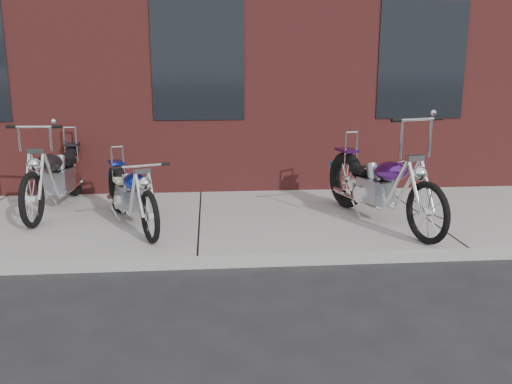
{
  "coord_description": "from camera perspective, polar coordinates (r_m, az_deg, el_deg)",
  "views": [
    {
      "loc": [
        0.15,
        -5.48,
        2.13
      ],
      "look_at": [
        0.7,
        0.8,
        0.65
      ],
      "focal_mm": 38.0,
      "sensor_mm": 36.0,
      "label": 1
    }
  ],
  "objects": [
    {
      "name": "ground",
      "position": [
        5.88,
        -6.15,
        -8.1
      ],
      "size": [
        120.0,
        120.0,
        0.0
      ],
      "primitive_type": "plane",
      "color": "black",
      "rests_on": "ground"
    },
    {
      "name": "chopper_purple",
      "position": [
        7.09,
        12.87,
        0.43
      ],
      "size": [
        0.91,
        2.43,
        1.4
      ],
      "rotation": [
        0.0,
        0.0,
        -1.28
      ],
      "color": "black",
      "rests_on": "sidewalk"
    },
    {
      "name": "chopper_blue",
      "position": [
        6.97,
        -13.01,
        -0.38
      ],
      "size": [
        0.91,
        2.0,
        0.92
      ],
      "rotation": [
        0.0,
        0.0,
        -1.17
      ],
      "color": "black",
      "rests_on": "sidewalk"
    },
    {
      "name": "chopper_third",
      "position": [
        8.07,
        -20.21,
        1.42
      ],
      "size": [
        0.6,
        2.46,
        1.25
      ],
      "rotation": [
        0.0,
        0.0,
        -1.64
      ],
      "color": "black",
      "rests_on": "sidewalk"
    },
    {
      "name": "sidewalk",
      "position": [
        7.27,
        -5.95,
        -3.26
      ],
      "size": [
        22.0,
        3.0,
        0.15
      ],
      "primitive_type": "cube",
      "color": "gray",
      "rests_on": "ground"
    }
  ]
}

